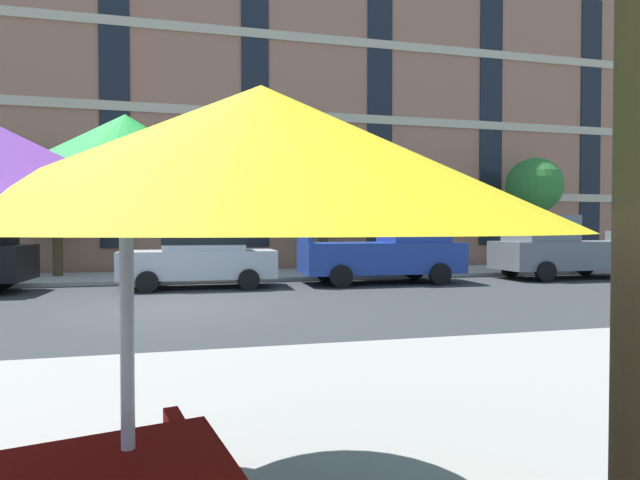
% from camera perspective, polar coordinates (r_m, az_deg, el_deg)
% --- Properties ---
extents(ground_plane, '(120.00, 120.00, 0.00)m').
position_cam_1_polar(ground_plane, '(11.46, -16.07, -7.48)').
color(ground_plane, '#2D3033').
extents(sidewalk_far, '(56.00, 3.60, 0.12)m').
position_cam_1_polar(sidewalk_far, '(18.20, -15.02, -4.03)').
color(sidewalk_far, '#B2ADA3').
rests_on(sidewalk_far, ground).
extents(apartment_building, '(42.52, 12.08, 12.80)m').
position_cam_1_polar(apartment_building, '(26.72, -14.55, 11.31)').
color(apartment_building, '#A87056').
rests_on(apartment_building, ground).
extents(sedan_silver, '(4.40, 1.98, 1.78)m').
position_cam_1_polar(sedan_silver, '(15.04, -13.42, -1.74)').
color(sedan_silver, '#A8AAB2').
rests_on(sedan_silver, ground).
extents(pickup_blue, '(5.10, 2.12, 2.20)m').
position_cam_1_polar(pickup_blue, '(16.10, 7.75, -1.24)').
color(pickup_blue, navy).
rests_on(pickup_blue, ground).
extents(pickup_gray, '(5.10, 2.12, 2.20)m').
position_cam_1_polar(pickup_gray, '(19.36, 25.83, -0.93)').
color(pickup_gray, slate).
rests_on(pickup_gray, ground).
extents(street_tree_left, '(2.54, 2.64, 4.41)m').
position_cam_1_polar(street_tree_left, '(19.38, -28.68, 4.99)').
color(street_tree_left, '#4C3823').
rests_on(street_tree_left, ground).
extents(street_tree_middle, '(3.40, 3.66, 5.33)m').
position_cam_1_polar(street_tree_middle, '(19.37, 0.87, 6.99)').
color(street_tree_middle, '#4C3823').
rests_on(street_tree_middle, ground).
extents(street_tree_right, '(2.31, 2.52, 4.69)m').
position_cam_1_polar(street_tree_right, '(22.90, 23.08, 5.40)').
color(street_tree_right, brown).
rests_on(street_tree_right, ground).
extents(patio_umbrella, '(3.71, 3.44, 2.24)m').
position_cam_1_polar(patio_umbrella, '(2.35, -21.30, 6.33)').
color(patio_umbrella, silver).
rests_on(patio_umbrella, ground).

